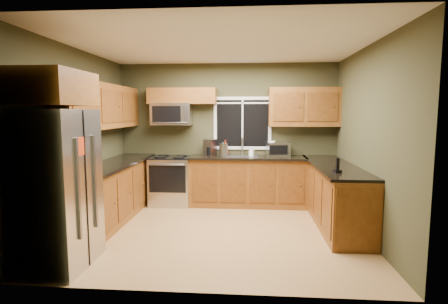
# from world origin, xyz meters

# --- Properties ---
(floor) EXTENTS (4.20, 4.20, 0.00)m
(floor) POSITION_xyz_m (0.00, 0.00, 0.00)
(floor) COLOR #A57B48
(floor) RESTS_ON ground
(ceiling) EXTENTS (4.20, 4.20, 0.00)m
(ceiling) POSITION_xyz_m (0.00, 0.00, 2.70)
(ceiling) COLOR white
(ceiling) RESTS_ON back_wall
(back_wall) EXTENTS (4.20, 0.00, 4.20)m
(back_wall) POSITION_xyz_m (0.00, 1.80, 1.35)
(back_wall) COLOR #373720
(back_wall) RESTS_ON ground
(front_wall) EXTENTS (4.20, 0.00, 4.20)m
(front_wall) POSITION_xyz_m (0.00, -1.80, 1.35)
(front_wall) COLOR #373720
(front_wall) RESTS_ON ground
(left_wall) EXTENTS (0.00, 3.60, 3.60)m
(left_wall) POSITION_xyz_m (-2.10, 0.00, 1.35)
(left_wall) COLOR #373720
(left_wall) RESTS_ON ground
(right_wall) EXTENTS (0.00, 3.60, 3.60)m
(right_wall) POSITION_xyz_m (2.10, 0.00, 1.35)
(right_wall) COLOR #373720
(right_wall) RESTS_ON ground
(window) EXTENTS (1.12, 0.03, 1.02)m
(window) POSITION_xyz_m (0.30, 1.78, 1.55)
(window) COLOR white
(window) RESTS_ON back_wall
(base_cabinets_left) EXTENTS (0.60, 2.65, 0.90)m
(base_cabinets_left) POSITION_xyz_m (-1.80, 0.48, 0.45)
(base_cabinets_left) COLOR brown
(base_cabinets_left) RESTS_ON ground
(countertop_left) EXTENTS (0.65, 2.65, 0.04)m
(countertop_left) POSITION_xyz_m (-1.78, 0.48, 0.92)
(countertop_left) COLOR black
(countertop_left) RESTS_ON base_cabinets_left
(base_cabinets_back) EXTENTS (2.17, 0.60, 0.90)m
(base_cabinets_back) POSITION_xyz_m (0.42, 1.50, 0.45)
(base_cabinets_back) COLOR brown
(base_cabinets_back) RESTS_ON ground
(countertop_back) EXTENTS (2.17, 0.65, 0.04)m
(countertop_back) POSITION_xyz_m (0.42, 1.48, 0.92)
(countertop_back) COLOR black
(countertop_back) RESTS_ON base_cabinets_back
(base_cabinets_peninsula) EXTENTS (0.60, 2.52, 0.90)m
(base_cabinets_peninsula) POSITION_xyz_m (1.80, 0.54, 0.45)
(base_cabinets_peninsula) COLOR brown
(base_cabinets_peninsula) RESTS_ON ground
(countertop_peninsula) EXTENTS (0.65, 2.50, 0.04)m
(countertop_peninsula) POSITION_xyz_m (1.78, 0.55, 0.92)
(countertop_peninsula) COLOR black
(countertop_peninsula) RESTS_ON base_cabinets_peninsula
(upper_cabinets_left) EXTENTS (0.33, 2.65, 0.72)m
(upper_cabinets_left) POSITION_xyz_m (-1.94, 0.48, 1.86)
(upper_cabinets_left) COLOR brown
(upper_cabinets_left) RESTS_ON left_wall
(upper_cabinets_back_left) EXTENTS (1.30, 0.33, 0.30)m
(upper_cabinets_back_left) POSITION_xyz_m (-0.85, 1.64, 2.07)
(upper_cabinets_back_left) COLOR brown
(upper_cabinets_back_left) RESTS_ON back_wall
(upper_cabinets_back_right) EXTENTS (1.30, 0.33, 0.72)m
(upper_cabinets_back_right) POSITION_xyz_m (1.45, 1.64, 1.86)
(upper_cabinets_back_right) COLOR brown
(upper_cabinets_back_right) RESTS_ON back_wall
(upper_cabinet_over_fridge) EXTENTS (0.72, 0.90, 0.38)m
(upper_cabinet_over_fridge) POSITION_xyz_m (-1.74, -1.30, 2.03)
(upper_cabinet_over_fridge) COLOR brown
(upper_cabinet_over_fridge) RESTS_ON left_wall
(refrigerator) EXTENTS (0.74, 0.90, 1.80)m
(refrigerator) POSITION_xyz_m (-1.74, -1.30, 0.90)
(refrigerator) COLOR #B7B7BC
(refrigerator) RESTS_ON ground
(range) EXTENTS (0.76, 0.69, 0.94)m
(range) POSITION_xyz_m (-1.05, 1.47, 0.47)
(range) COLOR #B7B7BC
(range) RESTS_ON ground
(microwave) EXTENTS (0.76, 0.41, 0.42)m
(microwave) POSITION_xyz_m (-1.05, 1.61, 1.73)
(microwave) COLOR #B7B7BC
(microwave) RESTS_ON back_wall
(sink) EXTENTS (0.60, 0.42, 0.36)m
(sink) POSITION_xyz_m (0.30, 1.49, 0.95)
(sink) COLOR slate
(sink) RESTS_ON countertop_back
(toaster_oven) EXTENTS (0.47, 0.39, 0.26)m
(toaster_oven) POSITION_xyz_m (0.98, 1.62, 1.07)
(toaster_oven) COLOR #B7B7BC
(toaster_oven) RESTS_ON countertop_back
(coffee_maker) EXTENTS (0.25, 0.29, 0.30)m
(coffee_maker) POSITION_xyz_m (-0.32, 1.64, 1.08)
(coffee_maker) COLOR slate
(coffee_maker) RESTS_ON countertop_back
(kettle) EXTENTS (0.17, 0.17, 0.29)m
(kettle) POSITION_xyz_m (-0.05, 1.48, 1.07)
(kettle) COLOR #B7B7BC
(kettle) RESTS_ON countertop_back
(paper_towel_roll) EXTENTS (0.15, 0.15, 0.31)m
(paper_towel_roll) POSITION_xyz_m (0.87, 1.68, 1.08)
(paper_towel_roll) COLOR white
(paper_towel_roll) RESTS_ON countertop_back
(soap_bottle_a) EXTENTS (0.13, 0.13, 0.29)m
(soap_bottle_a) POSITION_xyz_m (-0.03, 1.70, 1.08)
(soap_bottle_a) COLOR red
(soap_bottle_a) RESTS_ON countertop_back
(soap_bottle_b) EXTENTS (0.10, 0.10, 0.17)m
(soap_bottle_b) POSITION_xyz_m (0.48, 1.50, 1.03)
(soap_bottle_b) COLOR white
(soap_bottle_b) RESTS_ON countertop_back
(cordless_phone) EXTENTS (0.11, 0.11, 0.20)m
(cordless_phone) POSITION_xyz_m (1.65, -0.19, 1.00)
(cordless_phone) COLOR black
(cordless_phone) RESTS_ON countertop_peninsula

